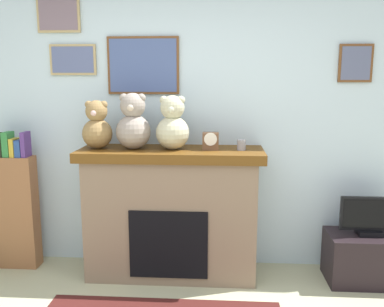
% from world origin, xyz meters
% --- Properties ---
extents(back_wall, '(5.20, 0.15, 2.60)m').
position_xyz_m(back_wall, '(-0.00, 2.00, 1.31)').
color(back_wall, silver).
rests_on(back_wall, ground_plane).
extents(fireplace, '(1.55, 0.56, 1.11)m').
position_xyz_m(fireplace, '(-0.05, 1.69, 0.56)').
color(fireplace, '#806A54').
rests_on(fireplace, ground_plane).
extents(bookshelf, '(0.38, 0.16, 1.24)m').
position_xyz_m(bookshelf, '(-1.47, 1.74, 0.57)').
color(bookshelf, '#905B38').
rests_on(bookshelf, ground_plane).
extents(tv_stand, '(0.67, 0.40, 0.41)m').
position_xyz_m(tv_stand, '(1.61, 1.64, 0.21)').
color(tv_stand, black).
rests_on(tv_stand, ground_plane).
extents(television, '(0.50, 0.14, 0.33)m').
position_xyz_m(television, '(1.61, 1.64, 0.57)').
color(television, black).
rests_on(television, tv_stand).
extents(candle_jar, '(0.07, 0.07, 0.09)m').
position_xyz_m(candle_jar, '(0.54, 1.67, 1.16)').
color(candle_jar, gray).
rests_on(candle_jar, fireplace).
extents(mantel_clock, '(0.13, 0.10, 0.15)m').
position_xyz_m(mantel_clock, '(0.28, 1.67, 1.19)').
color(mantel_clock, brown).
rests_on(mantel_clock, fireplace).
extents(teddy_bear_cream, '(0.25, 0.25, 0.41)m').
position_xyz_m(teddy_bear_cream, '(-0.67, 1.67, 1.30)').
color(teddy_bear_cream, olive).
rests_on(teddy_bear_cream, fireplace).
extents(teddy_bear_grey, '(0.29, 0.29, 0.47)m').
position_xyz_m(teddy_bear_grey, '(-0.36, 1.67, 1.32)').
color(teddy_bear_grey, gray).
rests_on(teddy_bear_grey, fireplace).
extents(teddy_bear_tan, '(0.28, 0.28, 0.45)m').
position_xyz_m(teddy_bear_tan, '(-0.03, 1.67, 1.32)').
color(teddy_bear_tan, '#BDB996').
rests_on(teddy_bear_tan, fireplace).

